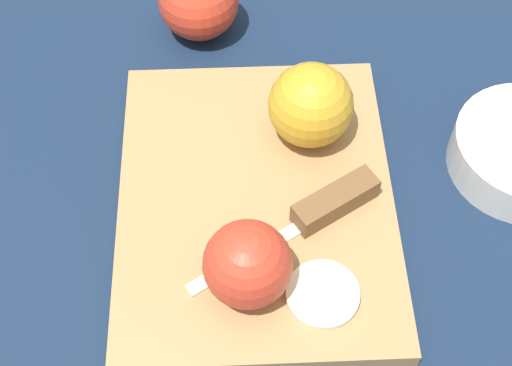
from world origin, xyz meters
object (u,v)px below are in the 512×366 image
(knife, at_px, (328,206))
(apple_whole, at_px, (198,0))
(apple_half_left, at_px, (310,105))
(apple_half_right, at_px, (247,264))

(knife, bearing_deg, apple_whole, -96.61)
(apple_half_left, xyz_separation_m, apple_whole, (-0.17, -0.09, -0.02))
(apple_half_right, relative_size, apple_whole, 0.74)
(apple_whole, bearing_deg, apple_half_left, 28.09)
(knife, xyz_separation_m, apple_whole, (-0.26, -0.09, 0.01))
(apple_half_left, bearing_deg, apple_half_right, 50.50)
(apple_half_right, height_order, knife, apple_half_right)
(knife, distance_m, apple_whole, 0.27)
(apple_half_right, bearing_deg, knife, -107.58)
(apple_half_left, bearing_deg, apple_whole, -75.21)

